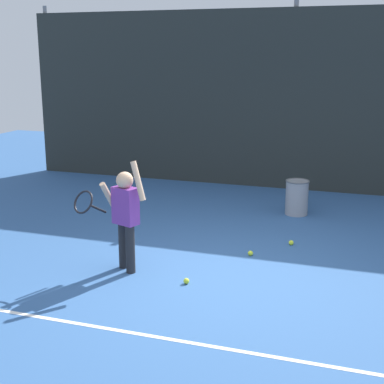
{
  "coord_description": "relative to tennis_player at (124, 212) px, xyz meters",
  "views": [
    {
      "loc": [
        1.52,
        -5.8,
        2.53
      ],
      "look_at": [
        -0.59,
        0.52,
        0.85
      ],
      "focal_mm": 51.68,
      "sensor_mm": 36.0,
      "label": 1
    }
  ],
  "objects": [
    {
      "name": "back_fence_windscreen",
      "position": [
        1.2,
        4.76,
        0.94
      ],
      "size": [
        10.7,
        0.08,
        3.33
      ],
      "primitive_type": "cube",
      "color": "#282D2B",
      "rests_on": "ground"
    },
    {
      "name": "ground_plane",
      "position": [
        1.2,
        0.17,
        -0.73
      ],
      "size": [
        20.0,
        20.0,
        0.0
      ],
      "primitive_type": "plane",
      "color": "#335B93"
    },
    {
      "name": "fence_post_0",
      "position": [
        -4.0,
        4.82,
        1.01
      ],
      "size": [
        0.09,
        0.09,
        3.48
      ],
      "primitive_type": "cylinder",
      "color": "slate",
      "rests_on": "ground"
    },
    {
      "name": "tennis_ball_1",
      "position": [
        1.32,
        0.95,
        -0.69
      ],
      "size": [
        0.07,
        0.07,
        0.07
      ],
      "primitive_type": "sphere",
      "color": "#CCE033",
      "rests_on": "ground"
    },
    {
      "name": "tennis_player",
      "position": [
        0.0,
        0.0,
        0.0
      ],
      "size": [
        0.85,
        0.57,
        1.35
      ],
      "rotation": [
        0.0,
        0.0,
        -0.35
      ],
      "color": "#232326",
      "rests_on": "ground"
    },
    {
      "name": "fence_post_1",
      "position": [
        1.2,
        4.82,
        1.01
      ],
      "size": [
        0.09,
        0.09,
        3.48
      ],
      "primitive_type": "cylinder",
      "color": "slate",
      "rests_on": "ground"
    },
    {
      "name": "tennis_ball_4",
      "position": [
        1.75,
        1.52,
        -0.69
      ],
      "size": [
        0.07,
        0.07,
        0.07
      ],
      "primitive_type": "sphere",
      "color": "#CCE033",
      "rests_on": "ground"
    },
    {
      "name": "tennis_ball_5",
      "position": [
        0.83,
        -0.15,
        -0.69
      ],
      "size": [
        0.07,
        0.07,
        0.07
      ],
      "primitive_type": "sphere",
      "color": "#CCE033",
      "rests_on": "ground"
    },
    {
      "name": "court_line_baseline",
      "position": [
        1.2,
        -1.38,
        -0.72
      ],
      "size": [
        9.0,
        0.05,
        0.0
      ],
      "primitive_type": "cube",
      "color": "white",
      "rests_on": "ground"
    },
    {
      "name": "ball_hopper",
      "position": [
        1.6,
        3.04,
        -0.44
      ],
      "size": [
        0.38,
        0.38,
        0.56
      ],
      "color": "gray",
      "rests_on": "ground"
    }
  ]
}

